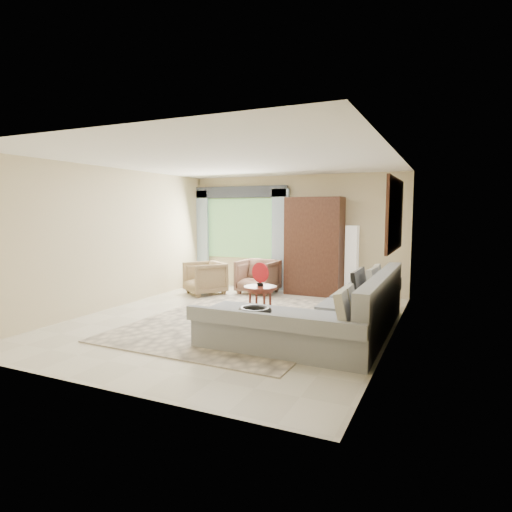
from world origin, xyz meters
The scene contains 17 objects.
ground centered at (0.00, 0.00, 0.00)m, with size 6.00×6.00×0.00m, color silver.
area_rug centered at (0.15, 0.01, 0.01)m, with size 3.00×4.00×0.02m, color beige.
sectional_sofa centered at (1.78, -0.18, 0.28)m, with size 2.30×3.46×0.90m.
tv_screen centered at (2.05, 0.05, 0.72)m, with size 0.06×0.74×0.48m, color black.
garden_hose centered at (1.00, -1.32, 0.55)m, with size 0.43×0.43×0.09m, color black.
coffee_table centered at (0.36, 0.29, 0.29)m, with size 0.55×0.55×0.55m.
red_disc centered at (0.36, 0.29, 0.78)m, with size 0.34×0.34×0.03m, color #AF1117.
armchair_left centered at (-1.61, 1.74, 0.35)m, with size 0.75×0.78×0.71m, color #987B53.
armchair_right centered at (-0.59, 2.29, 0.37)m, with size 0.80×0.82×0.75m, color brown.
potted_plant centered at (-2.32, 2.43, 0.24)m, with size 0.44×0.38×0.49m, color #999999.
armoire centered at (0.55, 2.72, 1.05)m, with size 1.20×0.55×2.10m, color black.
floor_lamp centered at (1.35, 2.78, 0.75)m, with size 0.24×0.24×1.50m, color silver.
window centered at (-1.35, 2.97, 1.40)m, with size 1.80×0.04×1.40m, color #669E59.
curtain_left centered at (-2.40, 2.88, 1.15)m, with size 0.40×0.08×2.30m, color #9EB7CC.
curtain_right centered at (-0.30, 2.88, 1.15)m, with size 0.40×0.08×2.30m, color #9EB7CC.
valance centered at (-1.35, 2.90, 2.25)m, with size 2.40×0.12×0.26m, color #1E232D.
wall_mirror centered at (2.46, 0.35, 1.75)m, with size 0.05×1.70×1.05m.
Camera 1 is at (3.22, -6.15, 1.80)m, focal length 30.00 mm.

